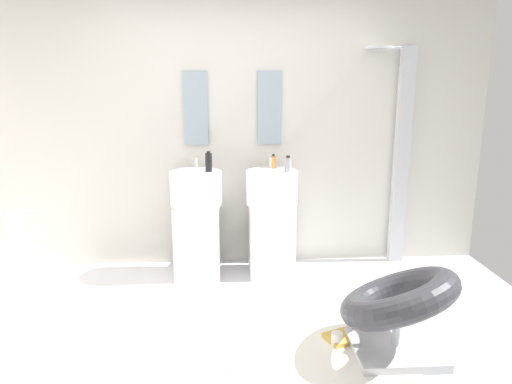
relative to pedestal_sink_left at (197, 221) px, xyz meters
The scene contains 16 objects.
ground_plane 1.43m from the pedestal_sink_left, 75.28° to the right, with size 4.80×3.60×0.04m, color silver.
rear_partition 0.93m from the pedestal_sink_left, 47.56° to the left, with size 4.80×0.10×2.60m, color beige.
pedestal_sink_left is the anchor object (origin of this frame).
pedestal_sink_right 0.67m from the pedestal_sink_left, ahead, with size 0.46×0.46×1.07m.
vanity_mirror_left 1.03m from the pedestal_sink_left, 90.00° to the left, with size 0.22×0.03×0.67m, color #8C9EA8.
vanity_mirror_right 1.23m from the pedestal_sink_left, 23.89° to the left, with size 0.22×0.03×0.67m, color #8C9EA8.
shower_column 2.01m from the pedestal_sink_left, ahead, with size 0.49×0.24×2.05m.
lounge_chair 1.95m from the pedestal_sink_left, 45.42° to the right, with size 1.10×1.10×0.65m.
towel_rack 1.54m from the pedestal_sink_left, 139.62° to the right, with size 0.37×0.22×0.95m.
area_rug 1.61m from the pedestal_sink_left, 55.69° to the right, with size 1.16×0.89×0.01m, color white.
magazine_ochre 1.68m from the pedestal_sink_left, 49.00° to the right, with size 0.22×0.18×0.03m, color gold.
coffee_mug 1.68m from the pedestal_sink_left, 51.91° to the right, with size 0.08×0.08×0.09m, color white.
soap_bottle_black 0.55m from the pedestal_sink_left, ahead, with size 0.06×0.06×0.18m.
soap_bottle_amber 0.88m from the pedestal_sink_left, 11.22° to the left, with size 0.04×0.04×0.13m.
soap_bottle_blue 0.54m from the pedestal_sink_left, 53.14° to the left, with size 0.04×0.04×0.12m.
soap_bottle_grey 0.96m from the pedestal_sink_left, ahead, with size 0.06×0.06×0.14m.
Camera 1 is at (-0.06, -2.84, 1.76)m, focal length 33.43 mm.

